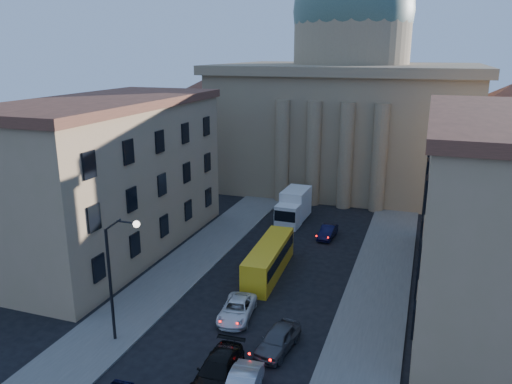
% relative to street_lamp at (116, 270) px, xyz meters
% --- Properties ---
extents(sidewalk_left, '(5.00, 60.00, 0.15)m').
position_rel_street_lamp_xyz_m(sidewalk_left, '(-1.53, 10.00, -5.21)').
color(sidewalk_left, '#5A5852').
rests_on(sidewalk_left, ground).
extents(sidewalk_right, '(5.00, 60.00, 0.15)m').
position_rel_street_lamp_xyz_m(sidewalk_right, '(15.47, 10.00, -5.21)').
color(sidewalk_right, '#5A5852').
rests_on(sidewalk_right, ground).
extents(church, '(68.02, 28.76, 36.60)m').
position_rel_street_lamp_xyz_m(church, '(6.97, 47.47, 6.59)').
color(church, '#856D52').
rests_on(church, ground).
extents(building_left, '(11.60, 26.60, 14.70)m').
position_rel_street_lamp_xyz_m(building_left, '(-10.03, 14.00, 2.14)').
color(building_left, tan).
rests_on(building_left, ground).
extents(building_right, '(11.60, 26.60, 14.70)m').
position_rel_street_lamp_xyz_m(building_right, '(23.97, 14.00, 2.14)').
color(building_right, tan).
rests_on(building_right, ground).
extents(street_lamp, '(2.62, 0.44, 8.83)m').
position_rel_street_lamp_xyz_m(street_lamp, '(0.00, 0.00, 0.00)').
color(street_lamp, black).
rests_on(street_lamp, ground).
extents(car_left_mid, '(2.77, 5.00, 1.32)m').
position_rel_street_lamp_xyz_m(car_left_mid, '(6.17, 5.48, -4.62)').
color(car_left_mid, white).
rests_on(car_left_mid, ground).
extents(car_right_mid, '(2.43, 5.41, 1.54)m').
position_rel_street_lamp_xyz_m(car_right_mid, '(7.77, -1.74, -4.52)').
color(car_right_mid, black).
rests_on(car_right_mid, ground).
extents(car_right_far, '(2.41, 4.71, 1.54)m').
position_rel_street_lamp_xyz_m(car_right_far, '(10.18, 2.57, -4.52)').
color(car_right_far, '#434347').
rests_on(car_right_far, ground).
extents(car_right_distant, '(1.56, 4.01, 1.30)m').
position_rel_street_lamp_xyz_m(car_right_distant, '(9.23, 23.69, -4.64)').
color(car_right_distant, black).
rests_on(car_right_distant, ground).
extents(city_bus, '(2.67, 9.77, 2.73)m').
position_rel_street_lamp_xyz_m(city_bus, '(6.10, 13.35, -3.82)').
color(city_bus, yellow).
rests_on(city_bus, ground).
extents(box_truck, '(2.72, 6.57, 3.57)m').
position_rel_street_lamp_xyz_m(box_truck, '(4.48, 27.56, -3.60)').
color(box_truck, silver).
rests_on(box_truck, ground).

